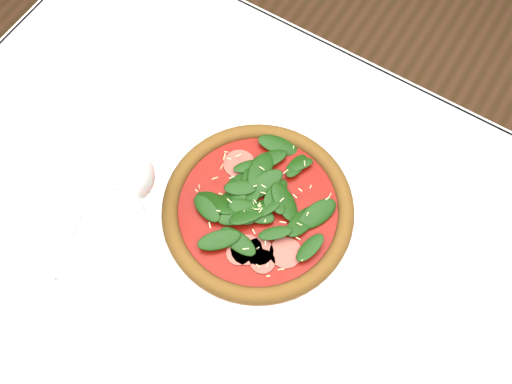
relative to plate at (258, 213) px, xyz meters
The scene contains 8 objects.
ground 0.76m from the plate, 66.45° to the right, with size 6.00×6.00×0.00m, color brown.
dining_table 0.12m from the plate, 66.45° to the right, with size 1.21×0.81×0.75m.
plate is the anchor object (origin of this frame).
pizza 0.02m from the plate, 63.43° to the right, with size 0.34×0.34×0.04m.
wine_glass 0.22m from the plate, 149.37° to the right, with size 0.08×0.08×0.19m.
napkin 0.31m from the plate, 134.74° to the right, with size 0.14×0.06×0.01m, color white.
fork 0.30m from the plate, 138.98° to the right, with size 0.06×0.14×0.00m.
saucer_far 0.32m from the plate, 12.95° to the left, with size 0.12×0.12×0.01m.
Camera 1 is at (0.15, -0.23, 1.59)m, focal length 40.00 mm.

